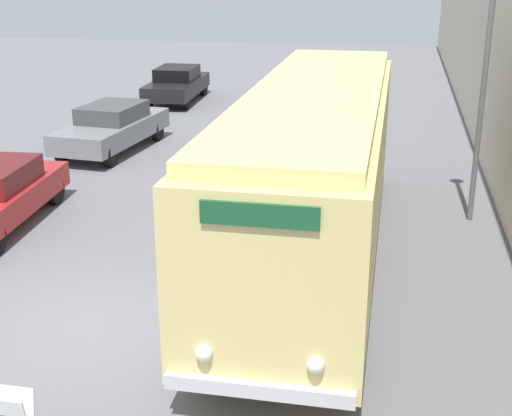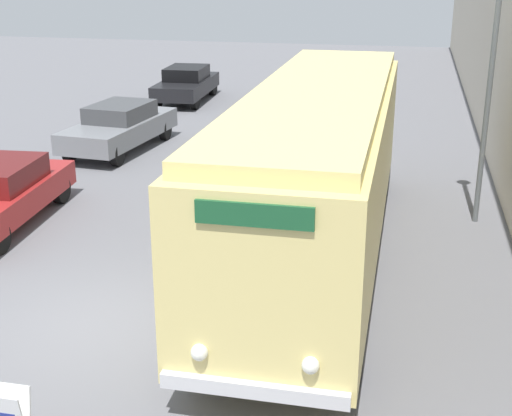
{
  "view_description": "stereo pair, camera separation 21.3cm",
  "coord_description": "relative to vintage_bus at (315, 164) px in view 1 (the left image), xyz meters",
  "views": [
    {
      "loc": [
        4.57,
        -9.64,
        5.71
      ],
      "look_at": [
        2.54,
        0.67,
        1.99
      ],
      "focal_mm": 50.0,
      "sensor_mm": 36.0,
      "label": 1
    },
    {
      "loc": [
        4.77,
        -9.59,
        5.71
      ],
      "look_at": [
        2.54,
        0.67,
        1.99
      ],
      "focal_mm": 50.0,
      "sensor_mm": 36.0,
      "label": 2
    }
  ],
  "objects": [
    {
      "name": "parked_car_far",
      "position": [
        -7.47,
        15.11,
        -1.21
      ],
      "size": [
        1.99,
        4.59,
        1.41
      ],
      "rotation": [
        0.0,
        0.0,
        0.04
      ],
      "color": "black",
      "rests_on": "ground_plane"
    },
    {
      "name": "building_wall_right",
      "position": [
        4.13,
        6.5,
        1.84
      ],
      "size": [
        0.3,
        60.0,
        7.55
      ],
      "color": "beige",
      "rests_on": "ground_plane"
    },
    {
      "name": "parked_car_mid",
      "position": [
        -7.08,
        7.1,
        -1.19
      ],
      "size": [
        2.27,
        4.82,
        1.44
      ],
      "rotation": [
        0.0,
        0.0,
        -0.1
      ],
      "color": "black",
      "rests_on": "ground_plane"
    },
    {
      "name": "ground_plane",
      "position": [
        -3.14,
        -3.5,
        -1.94
      ],
      "size": [
        80.0,
        80.0,
        0.0
      ],
      "primitive_type": "plane",
      "color": "slate"
    },
    {
      "name": "streetlamp",
      "position": [
        3.28,
        2.85,
        2.4
      ],
      "size": [
        0.36,
        0.36,
        6.74
      ],
      "color": "#595E60",
      "rests_on": "ground_plane"
    },
    {
      "name": "vintage_bus",
      "position": [
        0.0,
        0.0,
        0.0
      ],
      "size": [
        2.53,
        11.48,
        3.43
      ],
      "color": "black",
      "rests_on": "ground_plane"
    }
  ]
}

